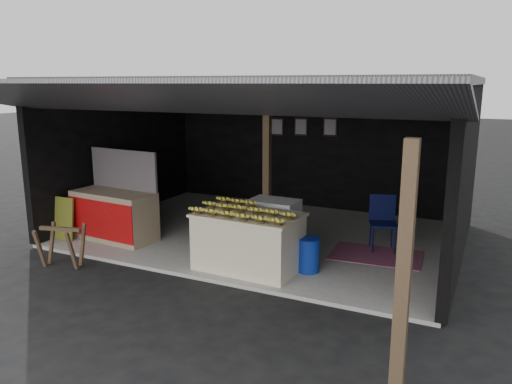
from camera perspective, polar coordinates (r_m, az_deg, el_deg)
The scene contains 13 objects.
ground at distance 7.73m, azimuth -6.80°, elevation -9.96°, with size 80.00×80.00×0.00m, color black.
concrete_slab at distance 9.79m, azimuth 1.08°, elevation -4.83°, with size 7.00×5.00×0.06m, color gray.
shophouse at distance 9.67m, azimuth 1.93°, elevation 7.47°, with size 7.40×7.29×3.02m.
banana_table at distance 7.82m, azimuth -0.88°, elevation -5.63°, with size 1.66×1.06×0.89m.
banana_pile at distance 7.67m, azimuth -0.89°, elevation -1.84°, with size 1.50×0.90×0.18m, color gold, non-canonical shape.
white_crate at distance 8.62m, azimuth 2.05°, elevation -3.87°, with size 0.84×0.58×0.91m.
neighbor_stall at distance 9.66m, azimuth -15.86°, elevation -2.32°, with size 1.65×0.85×1.65m.
green_signboard at distance 9.97m, azimuth -21.29°, elevation -2.82°, with size 0.53×0.04×0.80m, color black.
sawhorse at distance 8.64m, azimuth -21.38°, elevation -5.34°, with size 0.74×0.73×0.67m.
water_barrel at distance 7.81m, azimuth 6.00°, elevation -7.26°, with size 0.34×0.34×0.51m, color navy.
plastic_chair at distance 9.00m, azimuth 14.28°, elevation -2.84°, with size 0.58×0.58×0.96m.
magenta_rug at distance 8.77m, azimuth 13.56°, elevation -7.02°, with size 1.50×1.00×0.01m, color maroon.
picture_frames at distance 11.67m, azimuth 5.33°, elevation 7.43°, with size 1.62×0.04×0.46m.
Camera 1 is at (3.90, -6.00, 2.93)m, focal length 35.00 mm.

